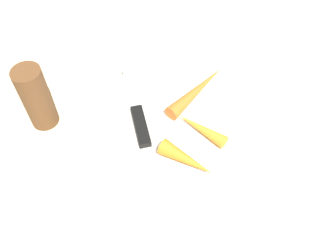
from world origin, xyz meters
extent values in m
plane|color=#C6B793|center=(0.00, 0.00, 0.00)|extent=(1.40, 1.40, 0.00)
cube|color=silver|center=(0.00, 0.00, 0.01)|extent=(0.36, 0.26, 0.01)
cube|color=#B7B7BC|center=(0.08, -0.09, 0.01)|extent=(0.05, 0.11, 0.00)
cube|color=black|center=(0.05, 0.01, 0.02)|extent=(0.04, 0.09, 0.01)
cone|color=orange|center=(-0.03, 0.08, 0.03)|extent=(0.10, 0.08, 0.03)
cone|color=orange|center=(-0.05, -0.08, 0.03)|extent=(0.12, 0.14, 0.03)
cone|color=orange|center=(-0.06, 0.01, 0.02)|extent=(0.10, 0.08, 0.02)
cylinder|color=brown|center=(0.24, -0.02, 0.07)|extent=(0.05, 0.05, 0.13)
camera|label=1|loc=(-0.01, 0.41, 0.57)|focal=39.89mm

